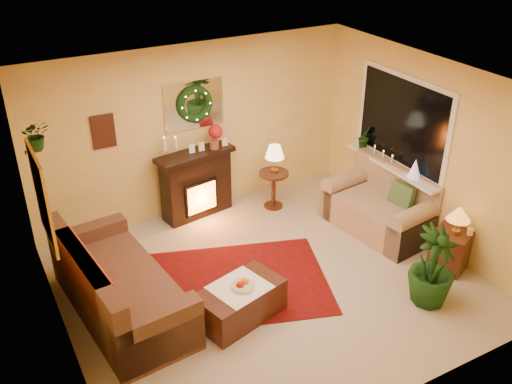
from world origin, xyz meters
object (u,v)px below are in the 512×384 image
coffee_table (240,303)px  side_table_round (274,188)px  loveseat (380,204)px  sofa (121,282)px  fireplace (196,182)px  end_table_square (450,250)px

coffee_table → side_table_round: bearing=36.2°
loveseat → side_table_round: bearing=120.4°
sofa → side_table_round: size_ratio=3.70×
fireplace → side_table_round: size_ratio=1.77×
fireplace → side_table_round: bearing=-27.7°
fireplace → loveseat: size_ratio=0.67×
loveseat → end_table_square: 1.24m
fireplace → end_table_square: 3.76m
sofa → side_table_round: bearing=19.1°
fireplace → coffee_table: (-0.53, -2.47, -0.34)m
loveseat → coffee_table: 2.82m
loveseat → coffee_table: loveseat is taller
coffee_table → fireplace: bearing=62.8°
sofa → side_table_round: (2.84, 1.32, -0.10)m
loveseat → side_table_round: loveseat is taller
end_table_square → sofa: bearing=163.4°
fireplace → side_table_round: 1.22m
fireplace → sofa: bearing=-144.4°
fireplace → end_table_square: fireplace is taller
sofa → loveseat: size_ratio=1.40×
loveseat → side_table_round: 1.67m
end_table_square → coffee_table: end_table_square is taller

